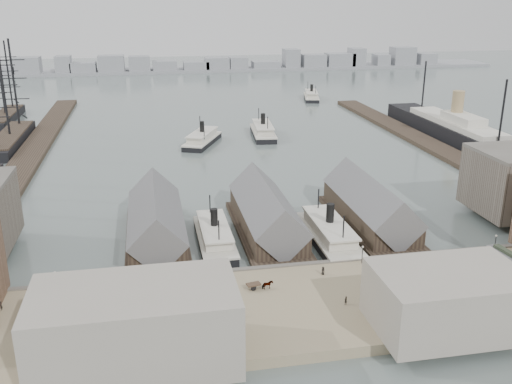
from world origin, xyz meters
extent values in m
plane|color=#54615F|center=(0.00, 0.00, 0.00)|extent=(900.00, 900.00, 0.00)
cube|color=gray|center=(0.00, -20.00, 1.00)|extent=(180.00, 30.00, 2.00)
cube|color=#59544C|center=(0.00, -5.20, 1.15)|extent=(180.00, 1.20, 2.30)
cube|color=#2D231C|center=(-68.00, 100.00, 0.80)|extent=(10.00, 220.00, 1.60)
cube|color=#2D231C|center=(78.00, 90.00, 0.80)|extent=(10.00, 180.00, 1.60)
cube|color=#2D231C|center=(-26.00, 16.00, 0.60)|extent=(14.00, 42.00, 1.20)
cube|color=#2D231C|center=(-26.00, 17.00, 3.70)|extent=(12.00, 36.00, 5.00)
cube|color=#59595B|center=(-26.00, 17.00, 6.30)|extent=(12.60, 37.00, 12.60)
cube|color=#2D231C|center=(0.00, 16.00, 0.60)|extent=(14.00, 42.00, 1.20)
cube|color=#2D231C|center=(0.00, 17.00, 3.70)|extent=(12.00, 36.00, 5.00)
cube|color=#59595B|center=(0.00, 17.00, 6.30)|extent=(12.60, 37.00, 12.60)
cube|color=#2D231C|center=(26.00, 16.00, 0.60)|extent=(14.00, 42.00, 1.20)
cube|color=#2D231C|center=(26.00, 17.00, 3.70)|extent=(12.00, 36.00, 5.00)
cube|color=#59595B|center=(26.00, 17.00, 6.30)|extent=(12.60, 37.00, 12.60)
cube|color=gray|center=(20.00, -32.00, 7.00)|extent=(24.00, 16.00, 10.00)
cube|color=gray|center=(-30.00, -32.00, 8.00)|extent=(30.00, 16.00, 12.00)
cylinder|color=black|center=(-45.00, -7.00, 3.80)|extent=(0.16, 0.16, 3.60)
sphere|color=beige|center=(-45.00, -7.00, 5.70)|extent=(0.44, 0.44, 0.44)
cylinder|color=black|center=(-15.00, -7.00, 3.80)|extent=(0.16, 0.16, 3.60)
sphere|color=beige|center=(-15.00, -7.00, 5.70)|extent=(0.44, 0.44, 0.44)
cylinder|color=black|center=(15.00, -7.00, 3.80)|extent=(0.16, 0.16, 3.60)
sphere|color=beige|center=(15.00, -7.00, 5.70)|extent=(0.44, 0.44, 0.44)
cylinder|color=black|center=(45.00, -7.00, 3.80)|extent=(0.16, 0.16, 3.60)
sphere|color=beige|center=(45.00, -7.00, 5.70)|extent=(0.44, 0.44, 0.44)
cube|color=gray|center=(0.00, 340.00, 1.00)|extent=(500.00, 40.00, 2.00)
cube|color=gray|center=(-123.57, 330.00, 3.62)|extent=(14.71, 14.00, 7.23)
cube|color=gray|center=(-107.98, 330.00, 6.62)|extent=(17.63, 14.00, 13.23)
cube|color=gray|center=(-83.49, 330.00, 6.79)|extent=(10.74, 14.00, 13.58)
cube|color=gray|center=(-69.86, 330.00, 4.32)|extent=(18.06, 14.00, 8.64)
cube|color=gray|center=(-49.92, 330.00, 6.64)|extent=(18.55, 14.00, 13.29)
cube|color=gray|center=(-29.70, 330.00, 6.24)|extent=(15.33, 14.00, 12.47)
cube|color=gray|center=(-11.29, 330.00, 4.36)|extent=(17.56, 14.00, 8.72)
cube|color=gray|center=(11.96, 330.00, 3.82)|extent=(18.76, 14.00, 7.63)
cube|color=gray|center=(27.85, 330.00, 5.17)|extent=(17.61, 14.00, 10.35)
cube|color=gray|center=(44.04, 330.00, 5.15)|extent=(13.38, 14.00, 10.30)
cube|color=gray|center=(65.61, 330.00, 3.38)|extent=(20.73, 14.00, 6.75)
cube|color=gray|center=(85.69, 330.00, 7.79)|extent=(11.51, 14.00, 15.57)
cube|color=gray|center=(103.47, 330.00, 5.63)|extent=(18.17, 14.00, 11.26)
cube|color=gray|center=(125.20, 330.00, 5.92)|extent=(21.81, 14.00, 11.83)
cube|color=gray|center=(139.05, 330.00, 7.75)|extent=(11.12, 14.00, 15.50)
cube|color=gray|center=(159.69, 330.00, 5.14)|extent=(10.90, 14.00, 10.29)
cube|color=gray|center=(177.90, 330.00, 7.86)|extent=(17.95, 14.00, 15.72)
cube|color=gray|center=(197.92, 330.00, 5.26)|extent=(14.21, 14.00, 10.51)
cube|color=black|center=(-13.00, 12.67, 0.82)|extent=(7.33, 25.64, 1.65)
cube|color=beige|center=(-13.00, 12.67, 2.01)|extent=(7.69, 25.64, 0.46)
cube|color=beige|center=(-13.00, 12.67, 3.30)|extent=(5.95, 18.32, 2.01)
cube|color=beige|center=(-13.00, 12.67, 4.58)|extent=(6.41, 20.15, 0.37)
cylinder|color=black|center=(-13.00, 12.67, 6.59)|extent=(1.65, 1.65, 4.12)
cylinder|color=black|center=(-13.00, 20.92, 6.41)|extent=(0.27, 0.27, 5.49)
cylinder|color=black|center=(-13.00, 4.43, 6.41)|extent=(0.27, 0.27, 5.49)
cube|color=black|center=(13.00, 8.47, 0.91)|extent=(8.09, 28.33, 1.82)
cube|color=beige|center=(13.00, 8.47, 2.23)|extent=(8.50, 28.33, 0.51)
cube|color=beige|center=(13.00, 8.47, 3.64)|extent=(6.58, 20.23, 2.23)
cube|color=beige|center=(13.00, 8.47, 5.06)|extent=(7.08, 22.26, 0.40)
cylinder|color=black|center=(13.00, 8.47, 7.28)|extent=(1.82, 1.82, 4.55)
cylinder|color=black|center=(13.00, 17.57, 7.08)|extent=(0.30, 0.30, 6.07)
cylinder|color=black|center=(13.00, -0.64, 7.08)|extent=(0.30, 0.30, 6.07)
cube|color=black|center=(-6.19, 106.71, 0.85)|extent=(17.67, 27.40, 1.71)
cube|color=beige|center=(-6.19, 106.71, 2.09)|extent=(18.01, 27.56, 0.47)
cube|color=beige|center=(-6.19, 106.71, 3.42)|extent=(13.30, 19.87, 2.09)
cube|color=beige|center=(-6.19, 106.71, 4.75)|extent=(14.50, 21.80, 0.38)
cylinder|color=black|center=(-6.19, 106.71, 6.84)|extent=(1.71, 1.71, 4.27)
cylinder|color=black|center=(-6.19, 115.26, 6.65)|extent=(0.28, 0.28, 5.70)
cylinder|color=black|center=(-6.19, 98.16, 6.65)|extent=(0.28, 0.28, 5.70)
cube|color=black|center=(19.34, 115.16, 0.89)|extent=(10.47, 28.45, 1.79)
cube|color=beige|center=(19.34, 115.16, 2.19)|extent=(10.87, 28.48, 0.50)
cube|color=beige|center=(19.34, 115.16, 3.58)|extent=(8.26, 20.39, 2.19)
cube|color=beige|center=(19.34, 115.16, 4.97)|extent=(8.94, 22.42, 0.40)
cylinder|color=black|center=(19.34, 115.16, 7.16)|extent=(1.79, 1.79, 4.47)
cylinder|color=black|center=(19.34, 124.10, 6.96)|extent=(0.30, 0.30, 5.96)
cylinder|color=black|center=(19.34, 106.21, 6.96)|extent=(0.30, 0.30, 5.96)
cube|color=black|center=(63.13, 195.61, 0.79)|extent=(12.35, 25.62, 1.59)
cube|color=beige|center=(63.13, 195.61, 1.94)|extent=(12.70, 25.70, 0.44)
cube|color=beige|center=(63.13, 195.61, 3.17)|extent=(9.50, 18.45, 1.94)
cube|color=beige|center=(63.13, 195.61, 4.41)|extent=(10.32, 20.27, 0.35)
cylinder|color=black|center=(63.13, 195.61, 6.34)|extent=(1.59, 1.59, 3.96)
cylinder|color=black|center=(63.13, 203.54, 6.17)|extent=(0.26, 0.26, 5.29)
cylinder|color=black|center=(63.13, 187.68, 6.17)|extent=(0.26, 0.26, 5.29)
cube|color=black|center=(-78.37, 119.59, 1.87)|extent=(9.33, 53.88, 3.73)
cube|color=#2D231C|center=(-78.37, 119.59, 4.04)|extent=(8.81, 48.50, 0.62)
cylinder|color=black|center=(-78.37, 119.59, 20.72)|extent=(0.83, 0.83, 35.23)
cylinder|color=black|center=(-78.37, 138.45, 20.72)|extent=(0.83, 0.83, 35.23)
cube|color=black|center=(-89.75, 166.49, 1.68)|extent=(8.42, 46.77, 3.37)
cube|color=#2D231C|center=(-89.75, 166.49, 3.65)|extent=(7.95, 42.09, 0.56)
cylinder|color=black|center=(-89.75, 166.49, 18.71)|extent=(0.75, 0.75, 31.80)
cylinder|color=black|center=(-89.75, 182.85, 18.71)|extent=(0.75, 0.75, 31.80)
cube|color=black|center=(92.00, 94.01, 3.09)|extent=(13.40, 97.89, 6.18)
cube|color=beige|center=(92.00, 94.01, 7.21)|extent=(11.33, 56.67, 2.06)
cube|color=beige|center=(92.00, 88.86, 9.79)|extent=(8.24, 20.61, 3.09)
cylinder|color=tan|center=(92.00, 94.01, 14.43)|extent=(4.53, 4.53, 10.30)
cube|color=black|center=(41.84, -16.56, 2.42)|extent=(3.64, 10.13, 0.83)
cube|color=#293325|center=(41.84, -16.56, 4.19)|extent=(3.80, 10.66, 2.71)
cube|color=#59595B|center=(41.84, -16.56, 5.70)|extent=(4.06, 11.10, 0.31)
imported|color=black|center=(-44.75, -17.24, 2.71)|extent=(1.63, 1.56, 1.42)
cube|color=#3F2D21|center=(-47.15, -18.23, 2.90)|extent=(2.98, 2.38, 0.25)
cylinder|color=black|center=(-46.88, -18.88, 2.55)|extent=(1.05, 0.50, 1.10)
cylinder|color=black|center=(-47.41, -17.59, 2.55)|extent=(1.05, 0.50, 1.10)
imported|color=black|center=(-6.33, -14.00, 2.86)|extent=(2.18, 1.31, 1.72)
cube|color=#3F2D21|center=(-8.87, -13.49, 2.90)|extent=(2.85, 1.98, 0.25)
cylinder|color=black|center=(-9.01, -14.18, 2.55)|extent=(1.09, 0.30, 1.10)
cylinder|color=black|center=(-8.74, -12.80, 2.55)|extent=(1.09, 0.30, 1.10)
imported|color=black|center=(15.86, -22.99, 2.71)|extent=(1.44, 1.60, 1.42)
cube|color=#3F2D21|center=(13.30, -23.46, 2.90)|extent=(2.83, 1.94, 0.25)
cylinder|color=black|center=(13.43, -24.15, 2.55)|extent=(1.10, 0.27, 1.10)
cylinder|color=black|center=(13.18, -22.77, 2.55)|extent=(1.10, 0.27, 1.10)
imported|color=black|center=(-53.57, -12.47, 2.83)|extent=(0.45, 0.61, 1.65)
imported|color=black|center=(-42.20, -21.33, 2.89)|extent=(0.98, 1.07, 1.78)
imported|color=black|center=(-24.65, -9.93, 2.90)|extent=(0.98, 1.30, 1.79)
imported|color=black|center=(-13.33, -22.17, 2.81)|extent=(0.98, 0.46, 1.63)
imported|color=black|center=(5.67, -10.25, 2.85)|extent=(0.88, 0.99, 1.70)
imported|color=black|center=(6.17, -22.13, 2.82)|extent=(0.73, 0.65, 1.64)
imported|color=black|center=(19.62, -11.23, 2.90)|extent=(0.87, 1.01, 1.80)
imported|color=black|center=(25.40, -24.77, 2.85)|extent=(1.21, 1.23, 1.70)
imported|color=black|center=(35.02, -16.97, 2.87)|extent=(1.10, 0.75, 1.74)
imported|color=black|center=(16.26, -25.75, 2.83)|extent=(0.73, 0.92, 1.65)
camera|label=1|loc=(-26.45, -106.87, 53.95)|focal=40.00mm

